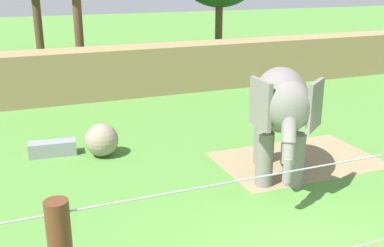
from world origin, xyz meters
The scene contains 5 objects.
dirt_patch centered at (2.55, 4.27, 0.00)m, with size 4.69×3.03×0.01m, color #937F5B.
embankment_wall centered at (0.00, 13.89, 1.08)m, with size 36.00×1.80×2.17m, color #997F56.
elephant centered at (1.29, 3.36, 2.00)m, with size 2.76×3.73×3.02m.
enrichment_ball centered at (-2.76, 6.78, 0.50)m, with size 1.00×1.00×1.00m, color gray.
feed_trough centered at (-4.16, 7.38, 0.22)m, with size 1.44×0.63×0.44m.
Camera 1 is at (-5.08, -6.27, 5.23)m, focal length 42.80 mm.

